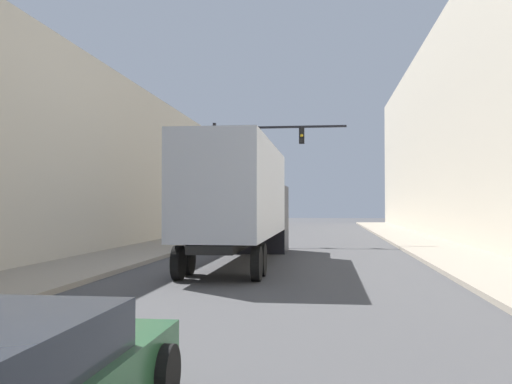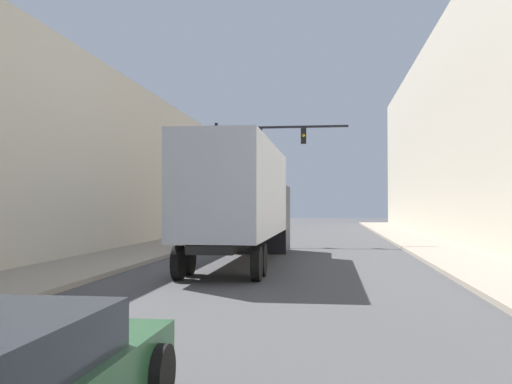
{
  "view_description": "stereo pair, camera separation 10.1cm",
  "coord_description": "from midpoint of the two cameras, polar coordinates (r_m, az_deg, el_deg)",
  "views": [
    {
      "loc": [
        1.45,
        0.87,
        2.15
      ],
      "look_at": [
        -0.49,
        16.72,
        2.53
      ],
      "focal_mm": 40.0,
      "sensor_mm": 36.0,
      "label": 1
    },
    {
      "loc": [
        1.55,
        0.89,
        2.15
      ],
      "look_at": [
        -0.49,
        16.72,
        2.53
      ],
      "focal_mm": 40.0,
      "sensor_mm": 36.0,
      "label": 2
    }
  ],
  "objects": [
    {
      "name": "building_left",
      "position": [
        31.94,
        -16.97,
        2.53
      ],
      "size": [
        6.0,
        80.0,
        8.57
      ],
      "color": "#BCB29E",
      "rests_on": "ground"
    },
    {
      "name": "traffic_signal_gantry",
      "position": [
        32.57,
        -1.18,
        3.32
      ],
      "size": [
        7.62,
        0.35,
        6.9
      ],
      "color": "black",
      "rests_on": "ground"
    },
    {
      "name": "sidewalk_left",
      "position": [
        30.34,
        -8.85,
        -5.27
      ],
      "size": [
        3.4,
        80.0,
        0.15
      ],
      "color": "gray",
      "rests_on": "ground"
    },
    {
      "name": "sidewalk_right",
      "position": [
        29.66,
        17.24,
        -5.31
      ],
      "size": [
        3.4,
        80.0,
        0.15
      ],
      "color": "gray",
      "rests_on": "ground"
    },
    {
      "name": "semi_truck",
      "position": [
        21.42,
        -1.43,
        -0.75
      ],
      "size": [
        2.57,
        12.89,
        4.28
      ],
      "color": "#B2B7C1",
      "rests_on": "ground"
    }
  ]
}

